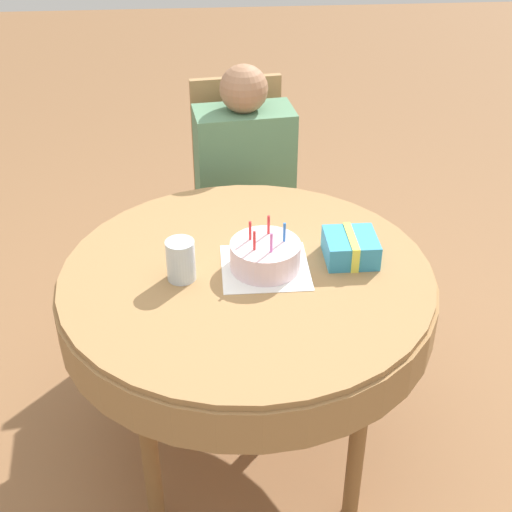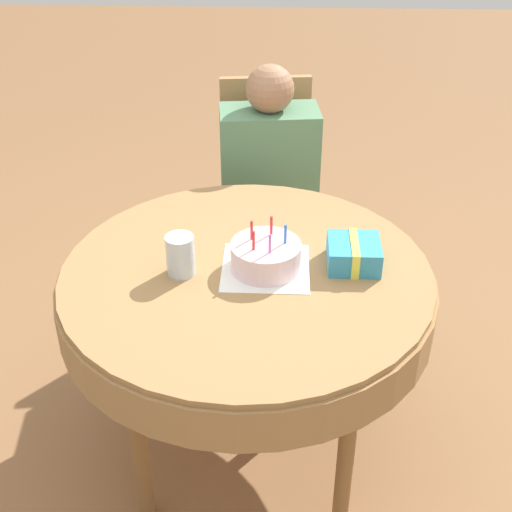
# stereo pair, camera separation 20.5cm
# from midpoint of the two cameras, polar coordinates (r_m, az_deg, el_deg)

# --- Properties ---
(ground_plane) EXTENTS (12.00, 12.00, 0.00)m
(ground_plane) POSITION_cam_midpoint_polar(r_m,az_deg,el_deg) (2.56, -3.01, -14.95)
(ground_plane) COLOR #8C603D
(dining_table) EXTENTS (1.11, 1.11, 0.73)m
(dining_table) POSITION_cam_midpoint_polar(r_m,az_deg,el_deg) (2.13, -3.51, -3.26)
(dining_table) COLOR #9E7547
(dining_table) RESTS_ON ground_plane
(chair) EXTENTS (0.45, 0.45, 0.97)m
(chair) POSITION_cam_midpoint_polar(r_m,az_deg,el_deg) (2.95, -3.16, 4.90)
(chair) COLOR #A37A4C
(chair) RESTS_ON ground_plane
(person) EXTENTS (0.40, 0.33, 1.08)m
(person) POSITION_cam_midpoint_polar(r_m,az_deg,el_deg) (2.80, -2.95, 6.41)
(person) COLOR #9E7051
(person) RESTS_ON ground_plane
(napkin) EXTENTS (0.26, 0.26, 0.00)m
(napkin) POSITION_cam_midpoint_polar(r_m,az_deg,el_deg) (2.09, -2.07, -1.00)
(napkin) COLOR white
(napkin) RESTS_ON dining_table
(birthday_cake) EXTENTS (0.21, 0.21, 0.14)m
(birthday_cake) POSITION_cam_midpoint_polar(r_m,az_deg,el_deg) (2.06, -2.09, -0.03)
(birthday_cake) COLOR silver
(birthday_cake) RESTS_ON dining_table
(drinking_glass) EXTENTS (0.08, 0.08, 0.12)m
(drinking_glass) POSITION_cam_midpoint_polar(r_m,az_deg,el_deg) (2.03, -8.92, -0.43)
(drinking_glass) COLOR silver
(drinking_glass) RESTS_ON dining_table
(gift_box) EXTENTS (0.15, 0.16, 0.08)m
(gift_box) POSITION_cam_midpoint_polar(r_m,az_deg,el_deg) (2.12, 4.84, 0.59)
(gift_box) COLOR teal
(gift_box) RESTS_ON dining_table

